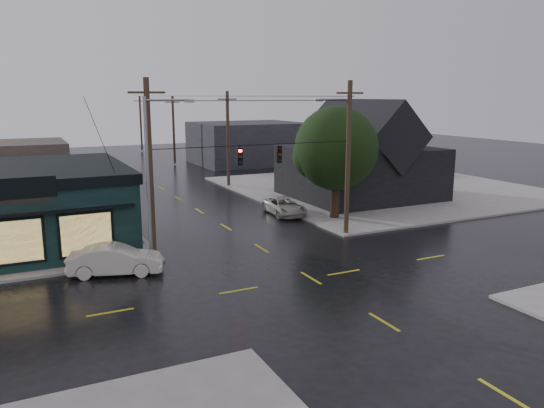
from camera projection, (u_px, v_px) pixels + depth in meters
name	position (u px, v px, depth m)	size (l,w,h in m)	color
ground_plane	(311.00, 278.00, 27.17)	(160.00, 160.00, 0.00)	black
sidewalk_ne	(383.00, 188.00, 53.37)	(28.00, 28.00, 0.15)	gray
ne_building	(361.00, 149.00, 47.69)	(12.60, 11.60, 8.75)	black
corner_tree	(336.00, 149.00, 39.16)	(6.23, 6.23, 8.33)	black
utility_pole_nw	(154.00, 260.00, 30.09)	(2.00, 0.32, 10.15)	black
utility_pole_ne	(346.00, 235.00, 35.69)	(2.00, 0.32, 10.15)	black
utility_pole_far_a	(229.00, 187.00, 54.61)	(2.00, 0.32, 9.65)	black
utility_pole_far_b	(175.00, 164.00, 72.21)	(2.00, 0.32, 9.15)	black
utility_pole_far_c	(142.00, 151.00, 89.81)	(2.00, 0.32, 9.15)	black
span_signal_assembly	(259.00, 155.00, 31.79)	(13.00, 0.48, 1.23)	black
streetlight_nw	(152.00, 265.00, 29.35)	(5.40, 0.30, 9.15)	gray
streetlight_ne	(346.00, 231.00, 36.52)	(5.40, 0.30, 9.15)	gray
bg_building_west	(6.00, 163.00, 55.90)	(12.00, 10.00, 4.40)	#393029
bg_building_east	(247.00, 143.00, 73.10)	(14.00, 12.00, 5.60)	#25252A
sedan_cream	(115.00, 260.00, 27.59)	(1.67, 4.80, 1.58)	beige
suv_silver	(284.00, 206.00, 41.53)	(2.23, 4.83, 1.34)	#A3A097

